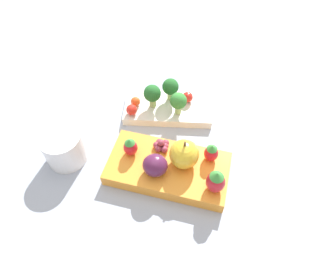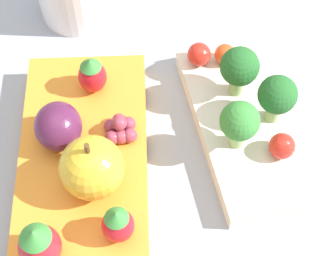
# 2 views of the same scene
# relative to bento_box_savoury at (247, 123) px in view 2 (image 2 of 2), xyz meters

# --- Properties ---
(ground_plane) EXTENTS (4.00, 4.00, 0.00)m
(ground_plane) POSITION_rel_bento_box_savoury_xyz_m (0.01, -0.07, -0.01)
(ground_plane) COLOR #939EB2
(bento_box_savoury) EXTENTS (0.20, 0.11, 0.02)m
(bento_box_savoury) POSITION_rel_bento_box_savoury_xyz_m (0.00, 0.00, 0.00)
(bento_box_savoury) COLOR silver
(bento_box_savoury) RESTS_ON ground_plane
(bento_box_fruit) EXTENTS (0.23, 0.13, 0.03)m
(bento_box_fruit) POSITION_rel_bento_box_savoury_xyz_m (0.02, -0.16, 0.00)
(bento_box_fruit) COLOR orange
(bento_box_fruit) RESTS_ON ground_plane
(broccoli_floret_0) EXTENTS (0.04, 0.04, 0.05)m
(broccoli_floret_0) POSITION_rel_bento_box_savoury_xyz_m (0.02, -0.02, 0.04)
(broccoli_floret_0) COLOR #93B770
(broccoli_floret_0) RESTS_ON bento_box_savoury
(broccoli_floret_1) EXTENTS (0.04, 0.04, 0.06)m
(broccoli_floret_1) POSITION_rel_bento_box_savoury_xyz_m (-0.03, -0.01, 0.05)
(broccoli_floret_1) COLOR #93B770
(broccoli_floret_1) RESTS_ON bento_box_savoury
(broccoli_floret_2) EXTENTS (0.04, 0.04, 0.05)m
(broccoli_floret_2) POSITION_rel_bento_box_savoury_xyz_m (0.00, 0.02, 0.04)
(broccoli_floret_2) COLOR #93B770
(broccoli_floret_2) RESTS_ON bento_box_savoury
(cherry_tomato_0) EXTENTS (0.02, 0.02, 0.02)m
(cherry_tomato_0) POSITION_rel_bento_box_savoury_xyz_m (0.04, 0.02, 0.02)
(cherry_tomato_0) COLOR red
(cherry_tomato_0) RESTS_ON bento_box_savoury
(cherry_tomato_1) EXTENTS (0.02, 0.02, 0.02)m
(cherry_tomato_1) POSITION_rel_bento_box_savoury_xyz_m (-0.07, -0.03, 0.02)
(cherry_tomato_1) COLOR red
(cherry_tomato_1) RESTS_ON bento_box_savoury
(cherry_tomato_2) EXTENTS (0.02, 0.02, 0.02)m
(cherry_tomato_2) POSITION_rel_bento_box_savoury_xyz_m (-0.07, -0.01, 0.02)
(cherry_tomato_2) COLOR #DB4C1E
(cherry_tomato_2) RESTS_ON bento_box_savoury
(apple) EXTENTS (0.05, 0.05, 0.06)m
(apple) POSITION_rel_bento_box_savoury_xyz_m (0.05, -0.15, 0.05)
(apple) COLOR gold
(apple) RESTS_ON bento_box_fruit
(strawberry_0) EXTENTS (0.03, 0.03, 0.04)m
(strawberry_0) POSITION_rel_bento_box_savoury_xyz_m (-0.05, -0.14, 0.04)
(strawberry_0) COLOR red
(strawberry_0) RESTS_ON bento_box_fruit
(strawberry_1) EXTENTS (0.03, 0.03, 0.04)m
(strawberry_1) POSITION_rel_bento_box_savoury_xyz_m (0.10, -0.13, 0.04)
(strawberry_1) COLOR red
(strawberry_1) RESTS_ON bento_box_fruit
(strawberry_2) EXTENTS (0.03, 0.03, 0.05)m
(strawberry_2) POSITION_rel_bento_box_savoury_xyz_m (0.11, -0.19, 0.04)
(strawberry_2) COLOR red
(strawberry_2) RESTS_ON bento_box_fruit
(plum) EXTENTS (0.05, 0.04, 0.04)m
(plum) POSITION_rel_bento_box_savoury_xyz_m (0.00, -0.17, 0.04)
(plum) COLOR #511E42
(plum) RESTS_ON bento_box_fruit
(grape_cluster) EXTENTS (0.03, 0.03, 0.02)m
(grape_cluster) POSITION_rel_bento_box_savoury_xyz_m (0.01, -0.12, 0.03)
(grape_cluster) COLOR #93384C
(grape_cluster) RESTS_ON bento_box_fruit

